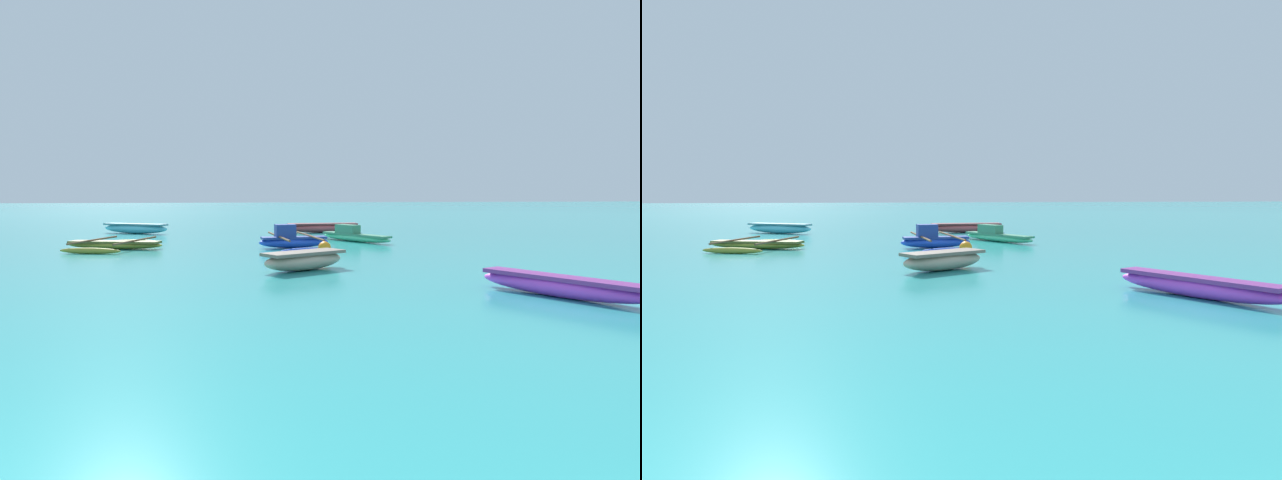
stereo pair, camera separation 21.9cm
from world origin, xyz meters
The scene contains 8 objects.
moored_boat_0 centered at (4.57, 12.09, 0.27)m, with size 2.45×1.83×0.48m.
moored_boat_1 centered at (-0.99, 18.83, 0.16)m, with size 3.49×4.01×0.34m.
moored_boat_2 centered at (7.79, 25.66, 0.26)m, with size 3.75×0.77×0.46m.
moored_boat_3 centered at (8.00, 20.25, 0.23)m, with size 2.24×3.81×0.66m.
moored_boat_4 centered at (5.16, 18.02, 0.28)m, with size 2.54×4.50×0.84m.
moored_boat_5 centered at (8.65, 7.47, 0.22)m, with size 1.95×3.30×0.40m.
moored_boat_6 centered at (-1.23, 26.72, 0.27)m, with size 3.43×2.51×0.48m.
mooring_buoy_1 centered at (5.85, 15.73, 0.21)m, with size 0.41×0.41×0.41m.
Camera 2 is at (2.42, -2.03, 1.93)m, focal length 32.00 mm.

